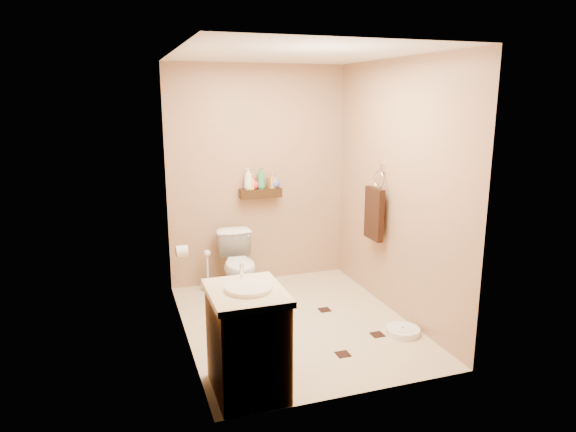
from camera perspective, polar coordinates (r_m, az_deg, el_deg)
name	(u,v)px	position (r m, az deg, el deg)	size (l,w,h in m)	color
ground	(296,322)	(4.88, 0.86, -11.75)	(2.50, 2.50, 0.00)	#C8B292
wall_back	(258,176)	(5.69, -3.32, 4.48)	(2.00, 0.04, 2.40)	tan
wall_front	(360,231)	(3.39, 8.02, -1.61)	(2.00, 0.04, 2.40)	tan
wall_left	(181,204)	(4.29, -11.79, 1.36)	(0.04, 2.50, 2.40)	tan
wall_right	(396,190)	(4.93, 11.95, 2.88)	(0.04, 2.50, 2.40)	tan
ceiling	(297,54)	(4.44, 0.97, 17.60)	(2.00, 2.50, 0.02)	silver
wall_shelf	(260,193)	(5.64, -3.08, 2.56)	(0.46, 0.14, 0.10)	#3C2710
floor_accents	(300,322)	(4.88, 1.35, -11.73)	(1.25, 1.36, 0.01)	black
toilet	(239,265)	(5.41, -5.48, -5.46)	(0.37, 0.65, 0.67)	white
vanity	(247,339)	(3.71, -4.56, -13.50)	(0.52, 0.63, 0.88)	brown
bathroom_scale	(403,331)	(4.76, 12.63, -12.35)	(0.39, 0.39, 0.06)	white
toilet_brush	(208,276)	(5.63, -8.89, -6.65)	(0.11, 0.11, 0.46)	#1A685D
towel_ring	(374,211)	(5.15, 9.58, 0.52)	(0.12, 0.30, 0.76)	silver
toilet_paper	(182,251)	(5.07, -11.72, -3.82)	(0.12, 0.11, 0.12)	white
bottle_a	(248,179)	(5.58, -4.46, 4.17)	(0.09, 0.09, 0.24)	white
bottle_b	(251,181)	(5.59, -4.15, 3.86)	(0.08, 0.08, 0.17)	yellow
bottle_c	(254,183)	(5.60, -3.81, 3.68)	(0.10, 0.10, 0.13)	#F61D44
bottle_d	(261,178)	(5.61, -3.02, 4.22)	(0.09, 0.09, 0.23)	#32975C
bottle_e	(272,180)	(5.65, -1.79, 4.03)	(0.08, 0.08, 0.18)	#D69047
bottle_f	(275,181)	(5.66, -1.49, 3.90)	(0.12, 0.12, 0.15)	#5761D9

